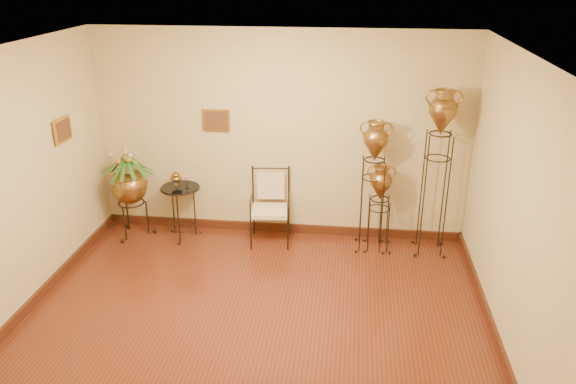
# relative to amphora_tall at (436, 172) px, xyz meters

# --- Properties ---
(ground) EXTENTS (5.00, 5.00, 0.00)m
(ground) POSITION_rel_amphora_tall_xyz_m (-2.02, -2.15, -1.11)
(ground) COLOR maroon
(ground) RESTS_ON ground
(room_shell) EXTENTS (5.02, 5.02, 2.81)m
(room_shell) POSITION_rel_amphora_tall_xyz_m (-2.02, -2.14, 0.62)
(room_shell) COLOR #CCBD83
(room_shell) RESTS_ON ground
(amphora_tall) EXTENTS (0.44, 0.44, 2.17)m
(amphora_tall) POSITION_rel_amphora_tall_xyz_m (0.00, 0.00, 0.00)
(amphora_tall) COLOR black
(amphora_tall) RESTS_ON ground
(amphora_mid) EXTENTS (0.52, 0.52, 1.76)m
(amphora_mid) POSITION_rel_amphora_tall_xyz_m (-0.77, 0.00, -0.22)
(amphora_mid) COLOR black
(amphora_mid) RESTS_ON ground
(amphora_short) EXTENTS (0.40, 0.40, 1.18)m
(amphora_short) POSITION_rel_amphora_tall_xyz_m (-0.67, 0.00, -0.52)
(amphora_short) COLOR black
(amphora_short) RESTS_ON ground
(planter_urn) EXTENTS (0.93, 0.93, 1.39)m
(planter_urn) POSITION_rel_amphora_tall_xyz_m (-4.04, 0.00, -0.33)
(planter_urn) COLOR black
(planter_urn) RESTS_ON ground
(armchair) EXTENTS (0.61, 0.57, 1.00)m
(armchair) POSITION_rel_amphora_tall_xyz_m (-2.11, 0.00, -0.61)
(armchair) COLOR black
(armchair) RESTS_ON ground
(side_table) EXTENTS (0.64, 0.64, 0.94)m
(side_table) POSITION_rel_amphora_tall_xyz_m (-3.33, 0.00, -0.72)
(side_table) COLOR black
(side_table) RESTS_ON ground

